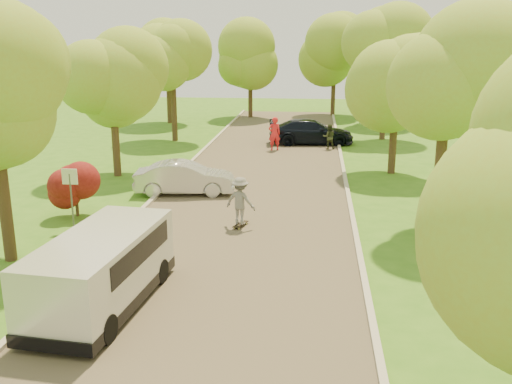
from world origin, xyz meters
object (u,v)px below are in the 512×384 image
at_px(minivan, 102,269).
at_px(skateboarder, 240,201).
at_px(person_olive, 329,137).
at_px(longboard, 241,224).
at_px(person_striped, 274,134).
at_px(street_sign, 70,186).
at_px(silver_sedan, 185,178).
at_px(dark_sedan, 311,132).

relative_size(minivan, skateboarder, 3.04).
distance_m(minivan, person_olive, 22.51).
height_order(longboard, person_striped, person_striped).
xyz_separation_m(street_sign, skateboarder, (5.82, 0.84, -0.60)).
distance_m(street_sign, longboard, 6.06).
height_order(skateboarder, person_olive, skateboarder).
xyz_separation_m(silver_sedan, skateboarder, (2.97, -4.20, 0.26)).
xyz_separation_m(person_striped, person_olive, (3.26, 0.67, -0.24)).
bearing_deg(silver_sedan, person_olive, -36.90).
xyz_separation_m(longboard, skateboarder, (-0.00, -0.00, 0.87)).
bearing_deg(dark_sedan, street_sign, 150.16).
height_order(silver_sedan, longboard, silver_sedan).
height_order(silver_sedan, skateboarder, skateboarder).
height_order(minivan, skateboarder, minivan).
relative_size(silver_sedan, skateboarder, 2.50).
xyz_separation_m(street_sign, person_olive, (9.20, 16.03, -0.81)).
xyz_separation_m(silver_sedan, person_striped, (3.09, 10.33, 0.30)).
distance_m(silver_sedan, person_olive, 12.69).
relative_size(dark_sedan, person_striped, 2.66).
bearing_deg(minivan, silver_sedan, 97.55).
bearing_deg(person_olive, street_sign, 54.07).
height_order(street_sign, person_striped, street_sign).
bearing_deg(longboard, silver_sedan, -36.34).
bearing_deg(longboard, skateboarder, 108.18).
relative_size(dark_sedan, skateboarder, 3.12).
bearing_deg(street_sign, person_olive, 60.15).
bearing_deg(skateboarder, person_olive, -84.13).
bearing_deg(street_sign, minivan, -60.25).
bearing_deg(silver_sedan, skateboarder, -151.66).
distance_m(silver_sedan, person_striped, 10.78).
relative_size(longboard, person_striped, 0.45).
height_order(minivan, longboard, minivan).
distance_m(silver_sedan, skateboarder, 5.14).
distance_m(skateboarder, person_striped, 14.52).
xyz_separation_m(dark_sedan, person_olive, (1.10, -1.72, -0.02)).
bearing_deg(longboard, person_striped, -72.07).
xyz_separation_m(dark_sedan, longboard, (-2.28, -16.91, -0.68)).
distance_m(dark_sedan, person_striped, 3.23).
relative_size(silver_sedan, person_striped, 2.13).
bearing_deg(dark_sedan, person_striped, 132.59).
xyz_separation_m(street_sign, minivan, (3.25, -5.68, -0.58)).
bearing_deg(skateboarder, dark_sedan, -79.26).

